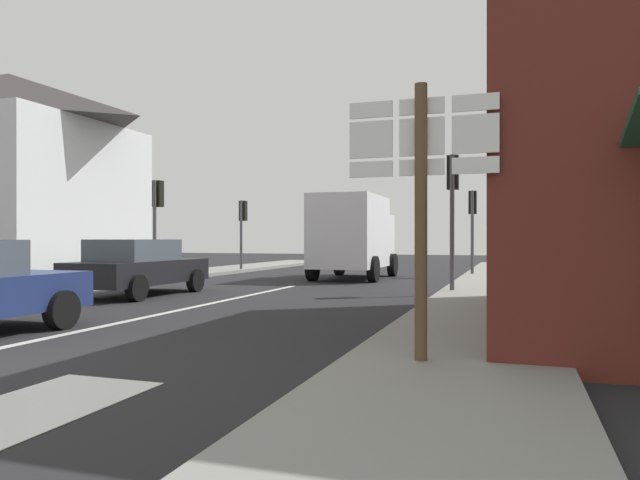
% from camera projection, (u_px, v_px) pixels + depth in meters
% --- Properties ---
extents(ground_plane, '(80.00, 80.00, 0.00)m').
position_uv_depth(ground_plane, '(267.00, 292.00, 16.36)').
color(ground_plane, '#232326').
extents(sidewalk_right, '(2.47, 44.00, 0.14)m').
position_uv_depth(sidewalk_right, '(484.00, 304.00, 12.57)').
color(sidewalk_right, gray).
rests_on(sidewalk_right, ground).
extents(sidewalk_left, '(2.47, 44.00, 0.14)m').
position_uv_depth(sidewalk_left, '(43.00, 289.00, 16.36)').
color(sidewalk_left, gray).
rests_on(sidewalk_left, ground).
extents(lane_centre_stripe, '(0.16, 12.00, 0.01)m').
position_uv_depth(lane_centre_stripe, '(192.00, 307.00, 12.57)').
color(lane_centre_stripe, silver).
rests_on(lane_centre_stripe, ground).
extents(lane_turn_arrow, '(1.20, 2.20, 0.01)m').
position_uv_depth(lane_turn_arrow, '(33.00, 407.00, 5.10)').
color(lane_turn_arrow, silver).
rests_on(lane_turn_arrow, ground).
extents(clapboard_house_left, '(8.76, 8.64, 8.08)m').
position_uv_depth(clapboard_house_left, '(9.00, 174.00, 23.27)').
color(clapboard_house_left, silver).
rests_on(clapboard_house_left, ground).
extents(sedan_far, '(1.99, 4.21, 1.47)m').
position_uv_depth(sedan_far, '(138.00, 267.00, 15.28)').
color(sedan_far, black).
rests_on(sedan_far, ground).
extents(delivery_truck, '(2.50, 5.01, 3.05)m').
position_uv_depth(delivery_truck, '(353.00, 234.00, 21.71)').
color(delivery_truck, silver).
rests_on(delivery_truck, ground).
extents(route_sign_post, '(1.66, 0.14, 3.20)m').
position_uv_depth(route_sign_post, '(421.00, 192.00, 6.47)').
color(route_sign_post, brown).
rests_on(route_sign_post, ground).
extents(traffic_light_near_right, '(0.30, 0.49, 3.70)m').
position_uv_depth(traffic_light_near_right, '(453.00, 192.00, 15.47)').
color(traffic_light_near_right, '#47474C').
rests_on(traffic_light_near_right, ground).
extents(traffic_light_far_right, '(0.30, 0.49, 3.36)m').
position_uv_depth(traffic_light_far_right, '(473.00, 213.00, 22.69)').
color(traffic_light_far_right, '#47474C').
rests_on(traffic_light_far_right, ground).
extents(traffic_light_near_left, '(0.30, 0.49, 3.48)m').
position_uv_depth(traffic_light_near_left, '(157.00, 207.00, 19.96)').
color(traffic_light_near_left, '#47474C').
rests_on(traffic_light_near_left, ground).
extents(traffic_light_far_left, '(0.30, 0.49, 3.20)m').
position_uv_depth(traffic_light_far_left, '(243.00, 219.00, 26.23)').
color(traffic_light_far_left, '#47474C').
rests_on(traffic_light_far_left, ground).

